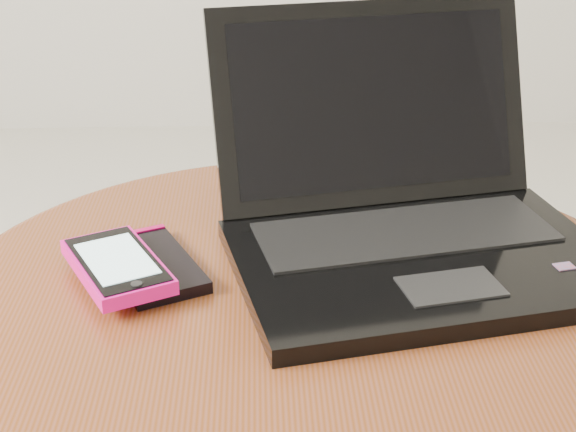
{
  "coord_description": "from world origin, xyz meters",
  "views": [
    {
      "loc": [
        -0.14,
        -0.58,
        0.89
      ],
      "look_at": [
        -0.12,
        0.09,
        0.58
      ],
      "focal_mm": 54.29,
      "sensor_mm": 36.0,
      "label": 1
    }
  ],
  "objects": [
    {
      "name": "table",
      "position": [
        -0.1,
        0.06,
        0.41
      ],
      "size": [
        0.65,
        0.65,
        0.52
      ],
      "color": "#532010",
      "rests_on": "ground"
    },
    {
      "name": "laptop",
      "position": [
        -0.01,
        0.14,
        0.56
      ],
      "size": [
        0.38,
        0.36,
        0.2
      ],
      "color": "black",
      "rests_on": "table"
    },
    {
      "name": "phone_black",
      "position": [
        -0.24,
        0.11,
        0.52
      ],
      "size": [
        0.11,
        0.14,
        0.01
      ],
      "color": "black",
      "rests_on": "table"
    },
    {
      "name": "phone_pink",
      "position": [
        -0.26,
        0.08,
        0.54
      ],
      "size": [
        0.11,
        0.14,
        0.01
      ],
      "color": "#FB0E92",
      "rests_on": "phone_black"
    }
  ]
}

